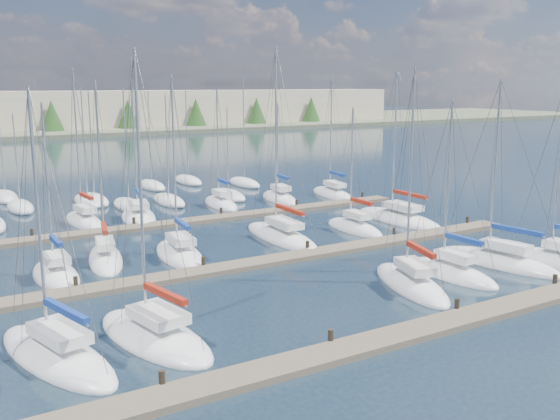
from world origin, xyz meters
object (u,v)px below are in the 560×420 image
sailboat_e (451,273)px  sailboat_o (139,217)px  sailboat_n (84,221)px  sailboat_m (399,219)px  sailboat_p (221,204)px  sailboat_j (180,254)px  sailboat_c (155,336)px  sailboat_l (354,228)px  sailboat_g (560,262)px  sailboat_h (56,275)px  sailboat_r (333,194)px  sailboat_d (411,284)px  sailboat_i (106,259)px  sailboat_q (280,198)px  sailboat_k (281,236)px  sailboat_f (499,262)px  sailboat_b (57,356)px

sailboat_e → sailboat_o: 28.54m
sailboat_n → sailboat_m: sailboat_n is taller
sailboat_p → sailboat_j: sailboat_j is taller
sailboat_p → sailboat_c: size_ratio=0.86×
sailboat_e → sailboat_l: bearing=76.7°
sailboat_e → sailboat_g: (7.96, -1.98, -0.00)m
sailboat_l → sailboat_j: sailboat_j is taller
sailboat_p → sailboat_j: bearing=-118.2°
sailboat_h → sailboat_r: bearing=25.0°
sailboat_m → sailboat_h: size_ratio=1.21×
sailboat_d → sailboat_c: bearing=-164.4°
sailboat_g → sailboat_o: bearing=123.1°
sailboat_i → sailboat_q: sailboat_i is taller
sailboat_k → sailboat_f: bearing=-54.1°
sailboat_c → sailboat_h: size_ratio=1.23×
sailboat_j → sailboat_m: bearing=9.5°
sailboat_i → sailboat_f: bearing=-19.7°
sailboat_g → sailboat_d: 11.66m
sailboat_p → sailboat_q: bearing=2.5°
sailboat_n → sailboat_p: (13.47, 1.19, -0.01)m
sailboat_q → sailboat_g: 29.77m
sailboat_o → sailboat_h: 17.23m
sailboat_f → sailboat_g: 3.98m
sailboat_e → sailboat_o: size_ratio=0.79×
sailboat_o → sailboat_k: sailboat_k is taller
sailboat_b → sailboat_h: size_ratio=1.09×
sailboat_m → sailboat_r: 13.04m
sailboat_e → sailboat_n: bearing=118.0°
sailboat_n → sailboat_k: size_ratio=0.91×
sailboat_p → sailboat_d: sailboat_d is taller
sailboat_i → sailboat_k: (13.35, -0.71, -0.01)m
sailboat_f → sailboat_b: bearing=170.5°
sailboat_n → sailboat_h: sailboat_n is taller
sailboat_j → sailboat_h: 8.35m
sailboat_m → sailboat_i: bearing=178.4°
sailboat_n → sailboat_b: (-7.75, -26.62, -0.03)m
sailboat_l → sailboat_r: bearing=61.3°
sailboat_n → sailboat_p: sailboat_n is taller
sailboat_j → sailboat_f: 21.46m
sailboat_l → sailboat_g: (5.52, -14.84, 0.00)m
sailboat_c → sailboat_g: 27.22m
sailboat_e → sailboat_r: sailboat_r is taller
sailboat_i → sailboat_q: (21.66, 13.35, -0.02)m
sailboat_b → sailboat_e: 23.56m
sailboat_r → sailboat_f: size_ratio=1.05×
sailboat_b → sailboat_g: bearing=-18.5°
sailboat_n → sailboat_r: 25.99m
sailboat_k → sailboat_d: size_ratio=1.14×
sailboat_n → sailboat_h: size_ratio=1.21×
sailboat_l → sailboat_d: bearing=-113.8°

